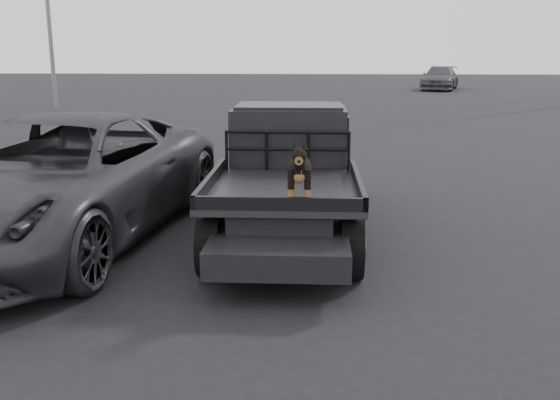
# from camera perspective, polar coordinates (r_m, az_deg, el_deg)

# --- Properties ---
(ground) EXTENTS (120.00, 120.00, 0.00)m
(ground) POSITION_cam_1_polar(r_m,az_deg,el_deg) (6.92, 5.91, -8.79)
(ground) COLOR black
(ground) RESTS_ON ground
(flatbed_ute) EXTENTS (2.00, 5.40, 0.92)m
(flatbed_ute) POSITION_cam_1_polar(r_m,az_deg,el_deg) (8.94, 0.61, -0.38)
(flatbed_ute) COLOR black
(flatbed_ute) RESTS_ON ground
(ute_cab) EXTENTS (1.72, 1.30, 0.88)m
(ute_cab) POSITION_cam_1_polar(r_m,az_deg,el_deg) (9.71, 0.86, 6.15)
(ute_cab) COLOR black
(ute_cab) RESTS_ON flatbed_ute
(headache_rack) EXTENTS (1.80, 0.08, 0.55)m
(headache_rack) POSITION_cam_1_polar(r_m,az_deg,el_deg) (8.99, 0.68, 4.48)
(headache_rack) COLOR black
(headache_rack) RESTS_ON flatbed_ute
(dog) EXTENTS (0.32, 0.60, 0.74)m
(dog) POSITION_cam_1_polar(r_m,az_deg,el_deg) (6.91, 1.81, 2.46)
(dog) COLOR black
(dog) RESTS_ON flatbed_ute
(parked_suv) EXTENTS (3.70, 6.60, 1.74)m
(parked_suv) POSITION_cam_1_polar(r_m,az_deg,el_deg) (9.16, -19.62, 1.79)
(parked_suv) COLOR #303135
(parked_suv) RESTS_ON ground
(distant_car_b) EXTENTS (3.46, 5.47, 1.48)m
(distant_car_b) POSITION_cam_1_polar(r_m,az_deg,el_deg) (42.45, 14.42, 10.74)
(distant_car_b) COLOR #414246
(distant_car_b) RESTS_ON ground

